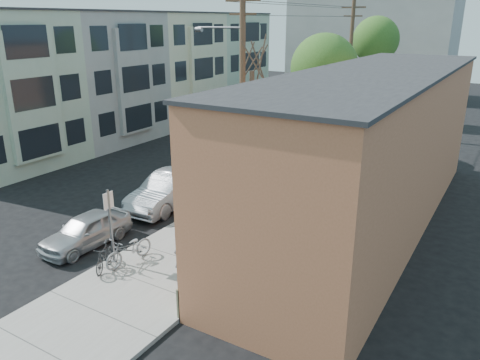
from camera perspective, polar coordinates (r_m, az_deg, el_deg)
The scene contains 27 objects.
ground at distance 21.69m, azimuth -12.80°, elevation -4.63°, with size 120.00×120.00×0.00m, color black.
sidewalk at distance 28.26m, azimuth 9.22°, elevation 1.36°, with size 4.50×58.00×0.15m, color gray.
cafe_building at distance 20.45m, azimuth 15.58°, elevation 3.51°, with size 6.60×20.20×6.61m.
apartment_row at distance 38.47m, azimuth -11.87°, elevation 12.61°, with size 6.30×32.00×9.00m.
end_cap_building at distance 58.43m, azimuth 15.66°, elevation 15.86°, with size 18.00×8.00×12.00m, color gray.
sign_post at distance 17.18m, azimuth -15.55°, elevation -4.65°, with size 0.07×0.45×2.80m.
parking_meter_near at distance 20.74m, azimuth -6.29°, elevation -2.43°, with size 0.14×0.14×1.24m.
parking_meter_far at distance 25.81m, azimuth 2.29°, elevation 2.01°, with size 0.14×0.14×1.24m.
utility_pole_near at distance 23.01m, azimuth 0.19°, elevation 11.23°, with size 3.57×0.28×10.00m.
utility_pole_far at distance 37.43m, azimuth 13.20°, elevation 13.65°, with size 1.80×0.28×10.00m.
tree_bare at distance 23.46m, azimuth 1.40°, elevation 5.82°, with size 0.24×0.24×6.04m.
tree_leafy_mid at distance 31.53m, azimuth 10.21°, elevation 13.33°, with size 4.35×4.35×7.59m.
tree_leafy_far at distance 42.35m, azimuth 16.22°, elevation 16.08°, with size 3.84×3.84×8.68m.
patio_chair_a at distance 16.04m, azimuth -3.41°, elevation -10.67°, with size 0.50×0.50×0.88m, color #113F17, non-canonical shape.
patio_chair_b at distance 16.69m, azimuth -1.30°, elevation -9.37°, with size 0.50×0.50×0.88m, color #113F17, non-canonical shape.
patron_grey at distance 15.98m, azimuth -7.08°, elevation -9.34°, with size 0.60×0.39×1.64m, color slate.
patron_green at distance 17.58m, azimuth -1.75°, elevation -6.64°, with size 0.74×0.58×1.53m, color #2F7634.
cyclist at distance 19.16m, azimuth -3.06°, elevation -4.28°, with size 1.04×0.60×1.61m, color maroon.
cyclist_bike at distance 19.28m, azimuth -3.04°, elevation -5.10°, with size 0.67×1.93×1.02m, color black.
parked_bike_a at distance 17.30m, azimuth -16.23°, elevation -8.98°, with size 0.45×1.58×0.95m, color black.
parked_bike_b at distance 17.45m, azimuth -13.37°, elevation -8.23°, with size 0.71×2.04×1.07m, color gray.
car_0 at distance 19.47m, azimuth -18.26°, elevation -5.84°, with size 1.55×3.86×1.31m, color #ADB0B5.
car_1 at distance 22.51m, azimuth -8.66°, elevation -1.22°, with size 1.74×4.99×1.64m, color #A4A5AB.
car_2 at distance 26.51m, azimuth -0.56°, elevation 1.86°, with size 1.98×4.88×1.42m, color black.
car_3 at distance 32.63m, azimuth 5.09°, elevation 5.08°, with size 2.35×5.10×1.42m, color #B0B2B9.
car_4 at distance 37.12m, azimuth 9.42°, elevation 6.57°, with size 1.47×4.21×1.39m, color #9C9FA3.
bus at distance 43.01m, azimuth 8.16°, elevation 9.31°, with size 2.39×10.22×2.85m, color white.
Camera 1 is at (14.09, -14.11, 8.52)m, focal length 35.00 mm.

